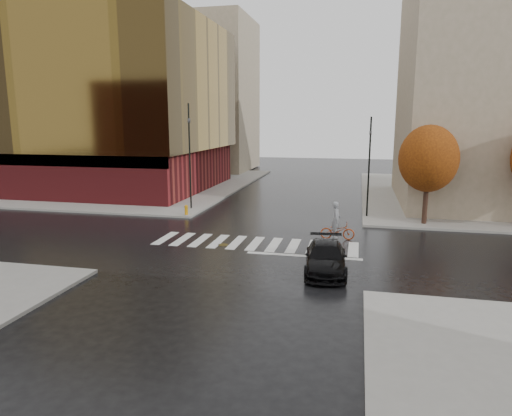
{
  "coord_description": "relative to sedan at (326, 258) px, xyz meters",
  "views": [
    {
      "loc": [
        5.6,
        -24.03,
        6.98
      ],
      "look_at": [
        -0.03,
        0.87,
        2.0
      ],
      "focal_mm": 32.0,
      "sensor_mm": 36.0,
      "label": 1
    }
  ],
  "objects": [
    {
      "name": "traffic_light_ne",
      "position": [
        2.02,
        12.51,
        3.44
      ],
      "size": [
        0.18,
        0.21,
        7.01
      ],
      "rotation": [
        0.0,
        0.0,
        2.88
      ],
      "color": "black",
      "rests_on": "sidewalk_ne"
    },
    {
      "name": "fire_hydrant",
      "position": [
        -10.78,
        10.01,
        -0.12
      ],
      "size": [
        0.26,
        0.26,
        0.74
      ],
      "color": "#C7820B",
      "rests_on": "sidewalk_nw"
    },
    {
      "name": "office_glass",
      "position": [
        -26.28,
        21.49,
        7.61
      ],
      "size": [
        27.0,
        19.0,
        16.0
      ],
      "color": "maroon",
      "rests_on": "sidewalk_nw"
    },
    {
      "name": "sidewalk_nw",
      "position": [
        -25.28,
        24.51,
        -0.6
      ],
      "size": [
        30.0,
        30.0,
        0.15
      ],
      "primitive_type": "cube",
      "color": "gray",
      "rests_on": "ground"
    },
    {
      "name": "ground",
      "position": [
        -4.28,
        3.51,
        -0.67
      ],
      "size": [
        120.0,
        120.0,
        0.0
      ],
      "primitive_type": "plane",
      "color": "black",
      "rests_on": "ground"
    },
    {
      "name": "traffic_light_nw",
      "position": [
        -11.35,
        12.51,
        4.13
      ],
      "size": [
        0.23,
        0.2,
        8.01
      ],
      "rotation": [
        0.0,
        0.0,
        -1.79
      ],
      "color": "black",
      "rests_on": "sidewalk_nw"
    },
    {
      "name": "sedan",
      "position": [
        0.0,
        0.0,
        0.0
      ],
      "size": [
        2.22,
        4.76,
        1.34
      ],
      "primitive_type": "imported",
      "rotation": [
        0.0,
        0.0,
        0.07
      ],
      "color": "black",
      "rests_on": "ground"
    },
    {
      "name": "cyclist",
      "position": [
        0.21,
        6.01,
        0.1
      ],
      "size": [
        2.01,
        0.79,
        2.26
      ],
      "rotation": [
        0.0,
        0.0,
        1.6
      ],
      "color": "#9C320E",
      "rests_on": "ground"
    },
    {
      "name": "tree_ne_a",
      "position": [
        5.72,
        10.91,
        3.78
      ],
      "size": [
        3.8,
        3.8,
        6.5
      ],
      "color": "#301C15",
      "rests_on": "sidewalk_ne"
    },
    {
      "name": "building_nw_far",
      "position": [
        -20.28,
        40.51,
        9.48
      ],
      "size": [
        14.0,
        12.0,
        20.0
      ],
      "primitive_type": "cube",
      "color": "gray",
      "rests_on": "sidewalk_nw"
    },
    {
      "name": "building_ne_tan",
      "position": [
        12.72,
        20.51,
        8.48
      ],
      "size": [
        16.0,
        16.0,
        18.0
      ],
      "primitive_type": "cube",
      "color": "gray",
      "rests_on": "sidewalk_ne"
    },
    {
      "name": "crosswalk",
      "position": [
        -4.28,
        4.01,
        -0.67
      ],
      "size": [
        12.0,
        3.0,
        0.01
      ],
      "primitive_type": "cube",
      "color": "silver",
      "rests_on": "ground"
    },
    {
      "name": "manhole",
      "position": [
        -5.97,
        3.33,
        -0.67
      ],
      "size": [
        0.77,
        0.77,
        0.01
      ],
      "primitive_type": "cylinder",
      "rotation": [
        0.0,
        0.0,
        0.38
      ],
      "color": "#4C401B",
      "rests_on": "ground"
    }
  ]
}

